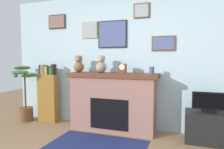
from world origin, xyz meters
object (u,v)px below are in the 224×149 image
bookshelf (48,95)px  candle_jar (152,70)px  teddy_bear_grey (79,65)px  tv_stand (208,127)px  potted_plant (25,100)px  fireplace (113,101)px  teddy_bear_cream (101,65)px  television (209,103)px  mantel_clock (123,68)px

bookshelf → candle_jar: 2.27m
bookshelf → teddy_bear_grey: bearing=-3.3°
bookshelf → tv_stand: (3.11, -0.10, -0.32)m
tv_stand → potted_plant: bearing=-179.8°
fireplace → potted_plant: size_ratio=1.42×
tv_stand → teddy_bear_cream: 2.10m
television → tv_stand: bearing=90.0°
teddy_bear_cream → teddy_bear_grey: bearing=180.0°
candle_jar → mantel_clock: (-0.53, -0.00, 0.03)m
teddy_bear_cream → mantel_clock: bearing=-0.1°
television → teddy_bear_grey: bearing=178.6°
tv_stand → candle_jar: bearing=176.5°
mantel_clock → teddy_bear_cream: size_ratio=0.53×
potted_plant → television: potted_plant is taller
potted_plant → teddy_bear_grey: teddy_bear_grey is taller
teddy_bear_grey → tv_stand: bearing=-1.3°
tv_stand → television: (0.00, -0.00, 0.40)m
mantel_clock → teddy_bear_cream: 0.43m
bookshelf → teddy_bear_cream: bearing=-2.1°
fireplace → television: size_ratio=3.42×
bookshelf → mantel_clock: 1.78m
fireplace → bookshelf: bookshelf is taller
tv_stand → teddy_bear_grey: bearing=178.7°
tv_stand → mantel_clock: 1.70m
teddy_bear_grey → mantel_clock: bearing=-0.1°
television → bookshelf: bearing=178.1°
mantel_clock → tv_stand: bearing=-2.1°
potted_plant → tv_stand: (3.61, 0.02, -0.21)m
potted_plant → bookshelf: bearing=13.0°
potted_plant → candle_jar: (2.70, 0.07, 0.68)m
potted_plant → teddy_bear_cream: 1.91m
bookshelf → mantel_clock: bearing=-1.6°
bookshelf → tv_stand: bookshelf is taller
candle_jar → teddy_bear_cream: size_ratio=0.37×
teddy_bear_grey → bookshelf: bearing=176.7°
fireplace → television: (1.63, -0.07, 0.10)m
bookshelf → teddy_bear_cream: teddy_bear_cream is taller
television → teddy_bear_cream: size_ratio=1.49×
fireplace → candle_jar: (0.72, -0.02, 0.60)m
candle_jar → teddy_bear_cream: (-0.95, -0.00, 0.09)m
potted_plant → mantel_clock: 2.29m
fireplace → candle_jar: 0.93m
fireplace → candle_jar: bearing=-1.4°
potted_plant → teddy_bear_grey: (1.28, 0.07, 0.77)m
mantel_clock → teddy_bear_grey: size_ratio=0.53×
teddy_bear_grey → teddy_bear_cream: same height
mantel_clock → teddy_bear_cream: (-0.42, 0.00, 0.06)m
tv_stand → teddy_bear_grey: (-2.33, 0.05, 0.98)m
fireplace → bookshelf: (-1.48, 0.03, 0.02)m
fireplace → tv_stand: fireplace is taller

